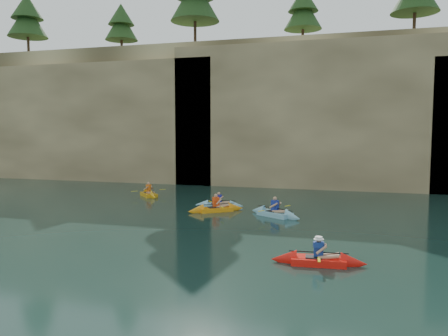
# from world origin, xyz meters

# --- Properties ---
(ground) EXTENTS (160.00, 160.00, 0.00)m
(ground) POSITION_xyz_m (0.00, 0.00, 0.00)
(ground) COLOR black
(ground) RESTS_ON ground
(cliff) EXTENTS (70.00, 16.00, 12.00)m
(cliff) POSITION_xyz_m (0.00, 30.00, 6.00)
(cliff) COLOR tan
(cliff) RESTS_ON ground
(cliff_slab_west) EXTENTS (26.00, 2.40, 10.56)m
(cliff_slab_west) POSITION_xyz_m (-20.00, 22.60, 5.28)
(cliff_slab_west) COLOR tan
(cliff_slab_west) RESTS_ON ground
(cliff_slab_center) EXTENTS (24.00, 2.40, 11.40)m
(cliff_slab_center) POSITION_xyz_m (2.00, 22.60, 5.70)
(cliff_slab_center) COLOR tan
(cliff_slab_center) RESTS_ON ground
(sea_cave_west) EXTENTS (4.50, 1.00, 4.00)m
(sea_cave_west) POSITION_xyz_m (-18.00, 21.95, 2.00)
(sea_cave_west) COLOR black
(sea_cave_west) RESTS_ON ground
(sea_cave_center) EXTENTS (3.50, 1.00, 3.20)m
(sea_cave_center) POSITION_xyz_m (-4.00, 21.95, 1.60)
(sea_cave_center) COLOR black
(sea_cave_center) RESTS_ON ground
(sea_cave_east) EXTENTS (5.00, 1.00, 4.50)m
(sea_cave_east) POSITION_xyz_m (10.00, 21.95, 2.25)
(sea_cave_east) COLOR black
(sea_cave_east) RESTS_ON ground
(main_kayaker) EXTENTS (3.21, 2.17, 1.17)m
(main_kayaker) POSITION_xyz_m (2.66, 3.07, 0.16)
(main_kayaker) COLOR red
(main_kayaker) RESTS_ON ground
(kayaker_orange) EXTENTS (3.02, 2.51, 1.22)m
(kayaker_orange) POSITION_xyz_m (-3.40, 11.12, 0.15)
(kayaker_orange) COLOR orange
(kayaker_orange) RESTS_ON ground
(kayaker_ltblue_near) EXTENTS (3.19, 2.32, 1.28)m
(kayaker_ltblue_near) POSITION_xyz_m (-0.07, 10.72, 0.16)
(kayaker_ltblue_near) COLOR #7DBBD1
(kayaker_ltblue_near) RESTS_ON ground
(kayaker_yellow) EXTENTS (2.53, 2.66, 1.21)m
(kayaker_yellow) POSITION_xyz_m (-9.38, 15.12, 0.15)
(kayaker_yellow) COLOR orange
(kayaker_yellow) RESTS_ON ground
(kayaker_ltblue_mid) EXTENTS (2.93, 2.17, 1.09)m
(kayaker_ltblue_mid) POSITION_xyz_m (-3.65, 12.54, 0.13)
(kayaker_ltblue_mid) COLOR #88C9E4
(kayaker_ltblue_mid) RESTS_ON ground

